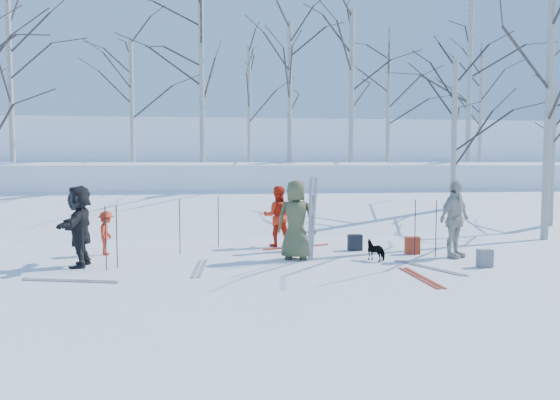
{
  "coord_description": "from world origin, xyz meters",
  "views": [
    {
      "loc": [
        -1.67,
        -11.69,
        2.24
      ],
      "look_at": [
        0.0,
        1.5,
        1.3
      ],
      "focal_mm": 35.0,
      "sensor_mm": 36.0,
      "label": 1
    }
  ],
  "objects": [
    {
      "name": "birch_plateau_f",
      "position": [
        3.93,
        9.81,
        5.23
      ],
      "size": [
        4.84,
        4.84,
        6.05
      ],
      "primitive_type": null,
      "color": "silver",
      "rests_on": "snow_plateau"
    },
    {
      "name": "skier_redor_behind",
      "position": [
        0.07,
        2.55,
        0.8
      ],
      "size": [
        0.82,
        0.66,
        1.59
      ],
      "primitive_type": "imported",
      "rotation": [
        0.0,
        0.0,
        3.07
      ],
      "color": "red",
      "rests_on": "ground"
    },
    {
      "name": "upright_ski_right",
      "position": [
        0.62,
        0.35,
        0.95
      ],
      "size": [
        0.14,
        0.23,
        1.89
      ],
      "primitive_type": "cube",
      "rotation": [
        0.1,
        0.0,
        0.34
      ],
      "color": "silver",
      "rests_on": "ground"
    },
    {
      "name": "birch_edge_c",
      "position": [
        9.26,
        4.68,
        2.38
      ],
      "size": [
        3.94,
        3.94,
        4.77
      ],
      "primitive_type": null,
      "color": "silver",
      "rests_on": "ground"
    },
    {
      "name": "ski_pair_c",
      "position": [
        2.32,
        -1.75,
        0.01
      ],
      "size": [
        0.25,
        1.9,
        0.02
      ],
      "primitive_type": null,
      "rotation": [
        0.0,
        0.0,
        0.01
      ],
      "color": "#A52A17",
      "rests_on": "ground"
    },
    {
      "name": "ski_pole_a",
      "position": [
        -3.83,
        -0.22,
        0.67
      ],
      "size": [
        0.02,
        0.02,
        1.34
      ],
      "primitive_type": "cylinder",
      "color": "black",
      "rests_on": "ground"
    },
    {
      "name": "ski_pole_g",
      "position": [
        1.05,
        2.73,
        0.67
      ],
      "size": [
        0.02,
        0.02,
        1.34
      ],
      "primitive_type": "cylinder",
      "color": "black",
      "rests_on": "ground"
    },
    {
      "name": "ski_pole_b",
      "position": [
        0.6,
        2.18,
        0.67
      ],
      "size": [
        0.02,
        0.02,
        1.34
      ],
      "primitive_type": "cylinder",
      "color": "black",
      "rests_on": "ground"
    },
    {
      "name": "skier_red_seated",
      "position": [
        -4.17,
        1.7,
        0.53
      ],
      "size": [
        0.39,
        0.68,
        1.06
      ],
      "primitive_type": "imported",
      "rotation": [
        0.0,
        0.0,
        1.57
      ],
      "color": "red",
      "rests_on": "ground"
    },
    {
      "name": "snow_ramp",
      "position": [
        0.0,
        7.0,
        0.15
      ],
      "size": [
        70.0,
        9.49,
        4.12
      ],
      "primitive_type": "cube",
      "rotation": [
        0.3,
        0.0,
        0.0
      ],
      "color": "white",
      "rests_on": "ground"
    },
    {
      "name": "skier_red_north",
      "position": [
        0.47,
        1.74,
        0.77
      ],
      "size": [
        0.66,
        0.66,
        1.54
      ],
      "primitive_type": "imported",
      "rotation": [
        0.0,
        0.0,
        3.9
      ],
      "color": "red",
      "rests_on": "ground"
    },
    {
      "name": "ground",
      "position": [
        0.0,
        0.0,
        0.0
      ],
      "size": [
        120.0,
        120.0,
        0.0
      ],
      "primitive_type": "plane",
      "color": "white",
      "rests_on": "ground"
    },
    {
      "name": "ski_pole_c",
      "position": [
        -2.43,
        1.54,
        0.67
      ],
      "size": [
        0.02,
        0.02,
        1.34
      ],
      "primitive_type": "cylinder",
      "color": "black",
      "rests_on": "ground"
    },
    {
      "name": "ski_pole_i",
      "position": [
        -4.3,
        -0.12,
        0.67
      ],
      "size": [
        0.02,
        0.02,
        1.34
      ],
      "primitive_type": "cylinder",
      "color": "black",
      "rests_on": "ground"
    },
    {
      "name": "birch_edge_e",
      "position": [
        6.6,
        6.15,
        2.86
      ],
      "size": [
        4.6,
        4.6,
        5.72
      ],
      "primitive_type": null,
      "color": "silver",
      "rests_on": "ground"
    },
    {
      "name": "backpack_grey",
      "position": [
        4.08,
        -0.88,
        0.19
      ],
      "size": [
        0.3,
        0.2,
        0.38
      ],
      "primitive_type": "cube",
      "color": "slate",
      "rests_on": "ground"
    },
    {
      "name": "skier_cream_east",
      "position": [
        3.94,
        0.29,
        0.9
      ],
      "size": [
        1.13,
        0.95,
        1.8
      ],
      "primitive_type": "imported",
      "rotation": [
        0.0,
        0.0,
        0.58
      ],
      "color": "beige",
      "rests_on": "ground"
    },
    {
      "name": "birch_plateau_d",
      "position": [
        -5.03,
        12.62,
        4.87
      ],
      "size": [
        4.34,
        4.34,
        5.34
      ],
      "primitive_type": null,
      "color": "silver",
      "rests_on": "snow_plateau"
    },
    {
      "name": "ski_pair_e",
      "position": [
        -4.32,
        -1.18,
        0.01
      ],
      "size": [
        1.14,
        2.0,
        0.02
      ],
      "primitive_type": null,
      "rotation": [
        0.0,
        0.0,
        1.31
      ],
      "color": "silver",
      "rests_on": "ground"
    },
    {
      "name": "birch_plateau_b",
      "position": [
        6.47,
        12.85,
        4.69
      ],
      "size": [
        4.08,
        4.08,
        4.98
      ],
      "primitive_type": null,
      "color": "silver",
      "rests_on": "snow_plateau"
    },
    {
      "name": "snow_plateau",
      "position": [
        0.0,
        17.0,
        1.0
      ],
      "size": [
        70.0,
        18.0,
        2.2
      ],
      "primitive_type": "cube",
      "color": "white",
      "rests_on": "ground"
    },
    {
      "name": "birch_plateau_i",
      "position": [
        1.68,
        11.52,
        5.17
      ],
      "size": [
        4.76,
        4.76,
        5.94
      ],
      "primitive_type": null,
      "color": "silver",
      "rests_on": "snow_plateau"
    },
    {
      "name": "ski_pair_a",
      "position": [
        0.54,
        2.28,
        0.01
      ],
      "size": [
        1.41,
        2.03,
        0.02
      ],
      "primitive_type": null,
      "rotation": [
        0.0,
        0.0,
        1.92
      ],
      "color": "#A52A17",
      "rests_on": "ground"
    },
    {
      "name": "birch_plateau_e",
      "position": [
        11.96,
        14.76,
        4.83
      ],
      "size": [
        4.29,
        4.29,
        5.27
      ],
      "primitive_type": null,
      "color": "silver",
      "rests_on": "snow_plateau"
    },
    {
      "name": "ski_pole_f",
      "position": [
        -1.49,
        2.57,
        0.67
      ],
      "size": [
        0.02,
        0.02,
        1.34
      ],
      "primitive_type": "cylinder",
      "color": "black",
      "rests_on": "ground"
    },
    {
      "name": "birch_plateau_a",
      "position": [
        0.27,
        16.02,
        5.1
      ],
      "size": [
        4.66,
        4.66,
        5.8
      ],
      "primitive_type": null,
      "color": "silver",
      "rests_on": "snow_plateau"
    },
    {
      "name": "skier_grey_west",
      "position": [
        -4.46,
        0.28,
        0.87
      ],
      "size": [
        0.58,
        1.63,
        1.74
      ],
      "primitive_type": "imported",
      "rotation": [
        0.0,
        0.0,
        4.67
      ],
      "color": "black",
      "rests_on": "ground"
    },
    {
      "name": "ski_pole_h",
      "position": [
        3.1,
        0.6,
        0.67
      ],
      "size": [
        0.02,
        0.02,
        1.34
      ],
      "primitive_type": "cylinder",
      "color": "black",
      "rests_on": "ground"
    },
    {
      "name": "birch_plateau_g",
      "position": [
        -1.99,
        9.39,
        5.28
      ],
      "size": [
        4.91,
        4.91,
        6.16
      ],
      "primitive_type": null,
      "color": "silver",
      "rests_on": "snow_plateau"
    },
    {
      "name": "skier_olive_center",
      "position": [
        0.25,
        0.55,
        0.91
      ],
      "size": [
        1.03,
        0.83,
        1.82
      ],
      "primitive_type": "imported",
      "rotation": [
        0.0,
        0.0,
        2.82
      ],
      "color": "#474B2D",
      "rests_on": "ground"
    },
    {
      "name": "dog",
      "position": [
        2.02,
        0.15,
        0.24
      ],
      "size": [
        0.53,
        0.6,
        0.47
      ],
      "primitive_type": "imported",
      "rotation": [
        0.0,
        0.0,
        3.77
      ],
      "color": "black",
      "rests_on": "ground"
    },
    {
      "name": "ski_pole_e",
      "position": [
        -3.65,
        0.06,
        0.67
      ],
      "size": [
        0.02,
        0.02,
        1.34
      ],
      "primitive_type": "cylinder",
      "color": "black",
      "rests_on": "ground"
    },
    {
      "name": "birch_edge_b",
      "position": [
        7.83,
        2.8,
        3.61
      ],
      "size": [
        5.65,
        5.65,
        7.22
      ],
      "primitive_type": null,
      "color": "silver",
      "rests_on": "ground"
    },
    {
      "name": "ski_pair_d",
      "position": [
        -1.92,
        -0.28,
        0.01
      ],
      "size": [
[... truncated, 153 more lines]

